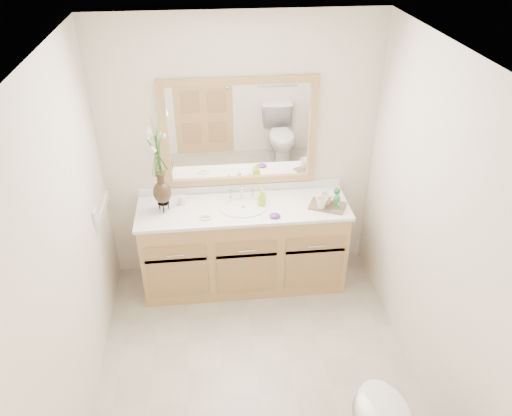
{
  "coord_description": "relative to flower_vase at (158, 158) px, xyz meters",
  "views": [
    {
      "loc": [
        -0.28,
        -2.64,
        3.13
      ],
      "look_at": [
        0.07,
        0.65,
        1.04
      ],
      "focal_mm": 35.0,
      "sensor_mm": 36.0,
      "label": 1
    }
  ],
  "objects": [
    {
      "name": "vanity",
      "position": [
        0.68,
        -0.02,
        -0.93
      ],
      "size": [
        1.8,
        0.55,
        0.8
      ],
      "color": "tan",
      "rests_on": "floor"
    },
    {
      "name": "tray",
      "position": [
        1.4,
        -0.1,
        -0.49
      ],
      "size": [
        0.36,
        0.31,
        0.02
      ],
      "primitive_type": "cube",
      "rotation": [
        0.0,
        0.0,
        -0.43
      ],
      "color": "brown",
      "rests_on": "counter"
    },
    {
      "name": "purple_dish",
      "position": [
        0.93,
        -0.21,
        -0.48
      ],
      "size": [
        0.12,
        0.1,
        0.03
      ],
      "primitive_type": "ellipsoid",
      "rotation": [
        0.0,
        0.0,
        0.38
      ],
      "color": "#64297C",
      "rests_on": "counter"
    },
    {
      "name": "mug_left",
      "position": [
        1.34,
        -0.13,
        -0.44
      ],
      "size": [
        0.12,
        0.11,
        0.1
      ],
      "primitive_type": "imported",
      "rotation": [
        0.0,
        0.0,
        -0.21
      ],
      "color": "silver",
      "rests_on": "tray"
    },
    {
      "name": "soap_dish",
      "position": [
        0.35,
        -0.16,
        -0.49
      ],
      "size": [
        0.11,
        0.11,
        0.04
      ],
      "color": "silver",
      "rests_on": "counter"
    },
    {
      "name": "tumbler",
      "position": [
        0.15,
        0.08,
        -0.46
      ],
      "size": [
        0.06,
        0.06,
        0.08
      ],
      "primitive_type": "cylinder",
      "color": "silver",
      "rests_on": "counter"
    },
    {
      "name": "counter",
      "position": [
        0.68,
        -0.02,
        -0.52
      ],
      "size": [
        1.84,
        0.57,
        0.03
      ],
      "primitive_type": "cube",
      "color": "white",
      "rests_on": "vanity"
    },
    {
      "name": "floor",
      "position": [
        0.68,
        -1.03,
        -1.33
      ],
      "size": [
        2.6,
        2.6,
        0.0
      ],
      "primitive_type": "plane",
      "color": "#B9B19E",
      "rests_on": "ground"
    },
    {
      "name": "mug_right",
      "position": [
        1.4,
        -0.07,
        -0.43
      ],
      "size": [
        0.13,
        0.13,
        0.1
      ],
      "primitive_type": "imported",
      "rotation": [
        0.0,
        0.0,
        0.36
      ],
      "color": "silver",
      "rests_on": "tray"
    },
    {
      "name": "ceiling",
      "position": [
        0.68,
        -1.03,
        1.07
      ],
      "size": [
        2.4,
        2.6,
        0.02
      ],
      "primitive_type": "cube",
      "color": "white",
      "rests_on": "wall_back"
    },
    {
      "name": "flower_vase",
      "position": [
        0.0,
        0.0,
        0.0
      ],
      "size": [
        0.18,
        0.18,
        0.74
      ],
      "rotation": [
        0.0,
        0.0,
        -0.4
      ],
      "color": "black",
      "rests_on": "counter"
    },
    {
      "name": "switch_plate",
      "position": [
        -0.51,
        -0.27,
        -0.35
      ],
      "size": [
        0.02,
        0.12,
        0.12
      ],
      "primitive_type": "cube",
      "color": "white",
      "rests_on": "wall_left"
    },
    {
      "name": "wall_front",
      "position": [
        0.68,
        -2.33,
        -0.13
      ],
      "size": [
        2.4,
        0.02,
        2.4
      ],
      "primitive_type": "cube",
      "color": "silver",
      "rests_on": "floor"
    },
    {
      "name": "sink",
      "position": [
        0.68,
        -0.04,
        -0.56
      ],
      "size": [
        0.38,
        0.34,
        0.23
      ],
      "color": "white",
      "rests_on": "counter"
    },
    {
      "name": "soap_bottle",
      "position": [
        0.84,
        0.01,
        -0.43
      ],
      "size": [
        0.07,
        0.07,
        0.14
      ],
      "primitive_type": "imported",
      "rotation": [
        0.0,
        0.0,
        -0.06
      ],
      "color": "#ABE134",
      "rests_on": "counter"
    },
    {
      "name": "mirror",
      "position": [
        0.68,
        0.24,
        0.07
      ],
      "size": [
        1.32,
        0.04,
        0.97
      ],
      "color": "white",
      "rests_on": "wall_back"
    },
    {
      "name": "wall_left",
      "position": [
        -0.52,
        -1.03,
        -0.13
      ],
      "size": [
        0.02,
        2.6,
        2.4
      ],
      "primitive_type": "cube",
      "color": "silver",
      "rests_on": "floor"
    },
    {
      "name": "wall_back",
      "position": [
        0.68,
        0.27,
        -0.13
      ],
      "size": [
        2.4,
        0.02,
        2.4
      ],
      "primitive_type": "cube",
      "color": "silver",
      "rests_on": "floor"
    },
    {
      "name": "goblet_front",
      "position": [
        1.47,
        -0.15,
        -0.4
      ],
      "size": [
        0.06,
        0.06,
        0.13
      ],
      "color": "#277640",
      "rests_on": "tray"
    },
    {
      "name": "wall_right",
      "position": [
        1.88,
        -1.03,
        -0.13
      ],
      "size": [
        0.02,
        2.6,
        2.4
      ],
      "primitive_type": "cube",
      "color": "silver",
      "rests_on": "floor"
    },
    {
      "name": "goblet_back",
      "position": [
        1.5,
        -0.03,
        -0.4
      ],
      "size": [
        0.06,
        0.06,
        0.13
      ],
      "color": "#277640",
      "rests_on": "tray"
    }
  ]
}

